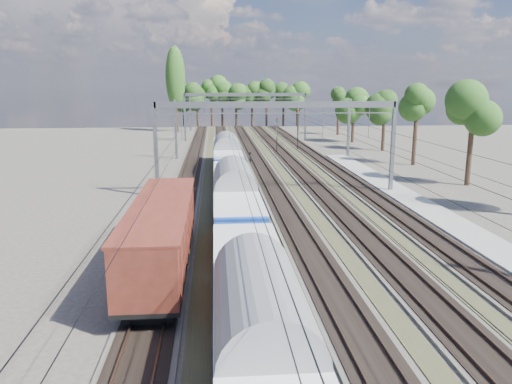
{
  "coord_description": "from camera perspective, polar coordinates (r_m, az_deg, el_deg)",
  "views": [
    {
      "loc": [
        -5.92,
        -17.51,
        10.58
      ],
      "look_at": [
        -2.95,
        18.34,
        2.8
      ],
      "focal_mm": 35.0,
      "sensor_mm": 36.0,
      "label": 1
    }
  ],
  "objects": [
    {
      "name": "platform",
      "position": [
        42.86,
        20.18,
        -2.65
      ],
      "size": [
        3.0,
        70.0,
        0.3
      ],
      "primitive_type": "cube",
      "color": "gray",
      "rests_on": "ground"
    },
    {
      "name": "catenary",
      "position": [
        70.6,
        0.37,
        8.81
      ],
      "size": [
        25.65,
        130.0,
        9.0
      ],
      "color": "slate",
      "rests_on": "ground"
    },
    {
      "name": "worker",
      "position": [
        67.99,
        -0.61,
        3.95
      ],
      "size": [
        0.46,
        0.64,
        1.64
      ],
      "primitive_type": "imported",
      "rotation": [
        0.0,
        0.0,
        1.45
      ],
      "color": "black",
      "rests_on": "ground"
    },
    {
      "name": "track_bed",
      "position": [
        63.66,
        0.67,
        2.72
      ],
      "size": [
        21.0,
        130.0,
        0.34
      ],
      "color": "#47423A",
      "rests_on": "ground"
    },
    {
      "name": "signal_near",
      "position": [
        78.26,
        2.41,
        7.0
      ],
      "size": [
        0.34,
        0.31,
        5.52
      ],
      "rotation": [
        0.0,
        0.0,
        0.02
      ],
      "color": "black",
      "rests_on": "ground"
    },
    {
      "name": "freight_boxcar",
      "position": [
        28.66,
        -10.74,
        -4.59
      ],
      "size": [
        3.17,
        15.3,
        3.94
      ],
      "color": "black",
      "rests_on": "ground"
    },
    {
      "name": "emu_train",
      "position": [
        37.91,
        -2.48,
        0.25
      ],
      "size": [
        3.18,
        67.11,
        4.64
      ],
      "color": "black",
      "rests_on": "ground"
    },
    {
      "name": "poplar",
      "position": [
        115.84,
        -9.2,
        12.69
      ],
      "size": [
        4.4,
        4.4,
        19.04
      ],
      "color": "black",
      "rests_on": "ground"
    },
    {
      "name": "signal_far",
      "position": [
        81.97,
        4.82,
        7.63
      ],
      "size": [
        0.43,
        0.39,
        6.48
      ],
      "rotation": [
        0.0,
        0.0,
        0.13
      ],
      "color": "black",
      "rests_on": "ground"
    },
    {
      "name": "ground",
      "position": [
        21.29,
        12.7,
        -17.9
      ],
      "size": [
        220.0,
        220.0,
        0.0
      ],
      "primitive_type": "plane",
      "color": "#47423A",
      "rests_on": "ground"
    },
    {
      "name": "tree_belt",
      "position": [
        110.8,
        1.44,
        10.87
      ],
      "size": [
        40.05,
        100.31,
        11.77
      ],
      "color": "black",
      "rests_on": "ground"
    }
  ]
}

